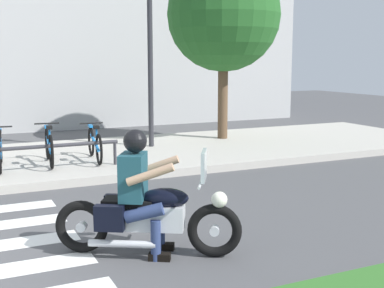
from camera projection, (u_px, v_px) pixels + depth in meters
name	position (u px, v px, depth m)	size (l,w,h in m)	color
motorcycle	(148.00, 216.00, 5.76)	(1.88, 1.16, 1.20)	black
rider	(141.00, 184.00, 5.71)	(0.77, 0.72, 1.42)	#1E4C59
bicycle_3	(0.00, 150.00, 9.66)	(0.48, 1.71, 0.75)	black
bicycle_4	(49.00, 146.00, 10.03)	(0.48, 1.63, 0.78)	black
bicycle_5	(95.00, 144.00, 10.41)	(0.48, 1.62, 0.74)	black
street_lamp	(150.00, 46.00, 11.81)	(0.28, 0.28, 4.03)	#2D2D33
tree_near_rack	(224.00, 15.00, 12.92)	(2.85, 2.85, 4.70)	brown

